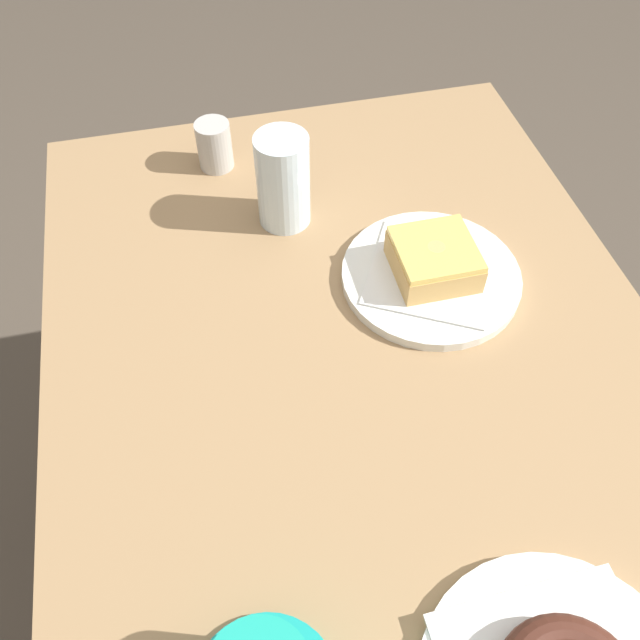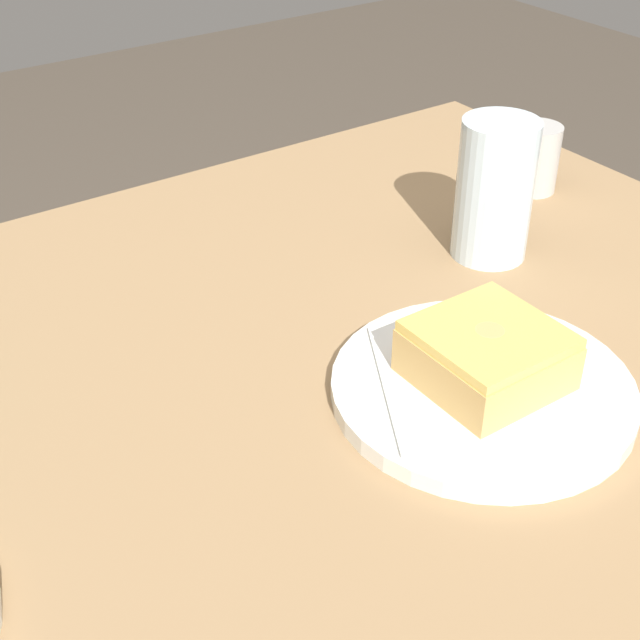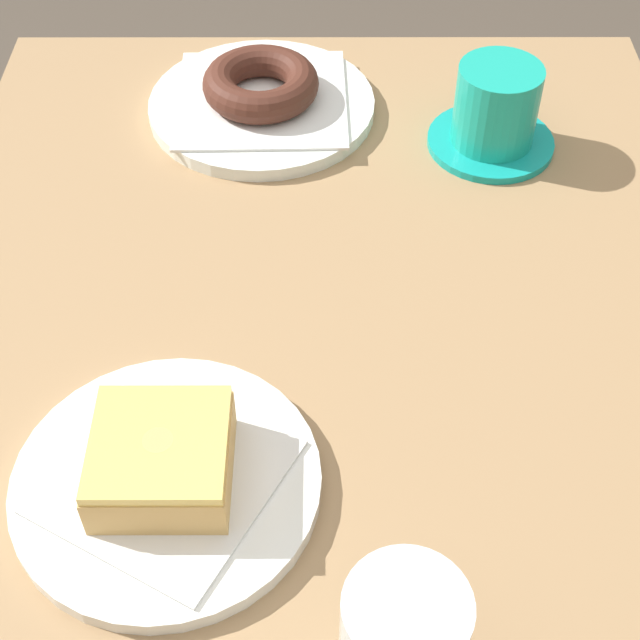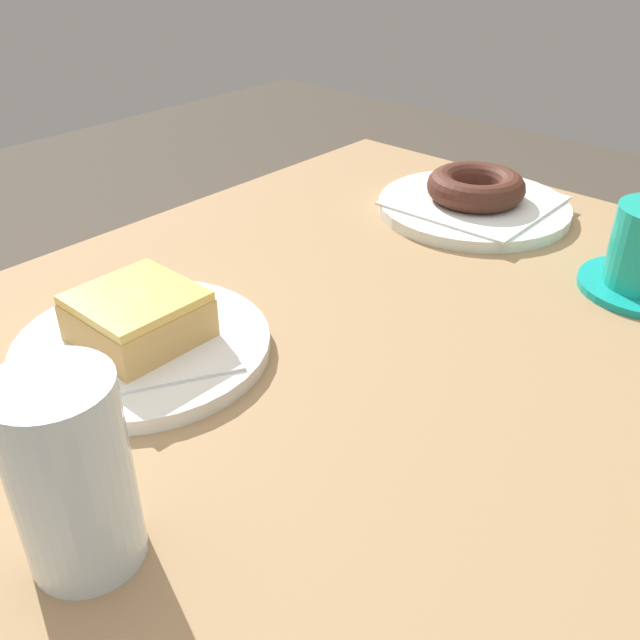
% 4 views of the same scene
% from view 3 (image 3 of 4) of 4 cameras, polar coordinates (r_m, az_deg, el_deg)
% --- Properties ---
extents(table, '(0.98, 0.69, 0.72)m').
position_cam_3_polar(table, '(0.80, 0.37, -7.24)').
color(table, '#9B7951').
rests_on(table, ground_plane).
extents(plate_chocolate_ring, '(0.23, 0.23, 0.01)m').
position_cam_3_polar(plate_chocolate_ring, '(0.98, -3.56, 12.91)').
color(plate_chocolate_ring, white).
rests_on(plate_chocolate_ring, table).
extents(napkin_chocolate_ring, '(0.18, 0.18, 0.00)m').
position_cam_3_polar(napkin_chocolate_ring, '(0.98, -3.58, 13.31)').
color(napkin_chocolate_ring, white).
rests_on(napkin_chocolate_ring, plate_chocolate_ring).
extents(donut_chocolate_ring, '(0.12, 0.12, 0.03)m').
position_cam_3_polar(donut_chocolate_ring, '(0.97, -3.63, 14.19)').
color(donut_chocolate_ring, '#482319').
rests_on(donut_chocolate_ring, napkin_chocolate_ring).
extents(plate_glazed_square, '(0.22, 0.22, 0.01)m').
position_cam_3_polar(plate_glazed_square, '(0.67, -9.31, -9.76)').
color(plate_glazed_square, white).
rests_on(plate_glazed_square, table).
extents(napkin_glazed_square, '(0.20, 0.20, 0.00)m').
position_cam_3_polar(napkin_glazed_square, '(0.66, -9.40, -9.37)').
color(napkin_glazed_square, white).
rests_on(napkin_glazed_square, plate_glazed_square).
extents(donut_glazed_square, '(0.09, 0.09, 0.04)m').
position_cam_3_polar(donut_glazed_square, '(0.64, -9.64, -8.28)').
color(donut_glazed_square, tan).
rests_on(donut_glazed_square, napkin_glazed_square).
extents(coffee_cup, '(0.12, 0.12, 0.09)m').
position_cam_3_polar(coffee_cup, '(0.93, 10.64, 12.40)').
color(coffee_cup, teal).
rests_on(coffee_cup, table).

